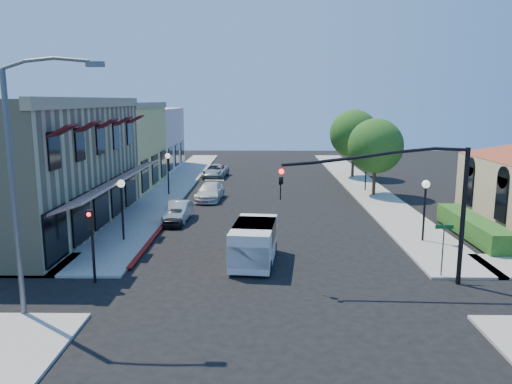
{
  "coord_description": "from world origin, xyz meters",
  "views": [
    {
      "loc": [
        -0.62,
        -19.38,
        7.95
      ],
      "look_at": [
        -0.96,
        9.55,
        2.6
      ],
      "focal_mm": 35.0,
      "sensor_mm": 36.0,
      "label": 1
    }
  ],
  "objects_px": {
    "street_name_sign": "(443,242)",
    "lamppost_right_far": "(366,161)",
    "secondary_signal": "(91,232)",
    "parked_car_b": "(178,211)",
    "parked_car_d": "(215,171)",
    "lamppost_left_far": "(168,163)",
    "signal_mast_arm": "(414,192)",
    "lamppost_left_near": "(122,194)",
    "parked_car_c": "(210,192)",
    "street_tree_b": "(354,134)",
    "white_van": "(254,241)",
    "parked_car_a": "(176,216)",
    "street_tree_a": "(376,146)",
    "cobra_streetlight": "(22,177)",
    "lamppost_right_near": "(425,195)"
  },
  "relations": [
    {
      "from": "secondary_signal",
      "to": "lamppost_right_near",
      "type": "relative_size",
      "value": 0.93
    },
    {
      "from": "parked_car_b",
      "to": "parked_car_c",
      "type": "height_order",
      "value": "parked_car_c"
    },
    {
      "from": "secondary_signal",
      "to": "lamppost_right_near",
      "type": "distance_m",
      "value": 17.77
    },
    {
      "from": "street_tree_b",
      "to": "cobra_streetlight",
      "type": "distance_m",
      "value": 38.45
    },
    {
      "from": "parked_car_b",
      "to": "parked_car_d",
      "type": "xyz_separation_m",
      "value": [
        0.73,
        19.0,
        0.03
      ]
    },
    {
      "from": "signal_mast_arm",
      "to": "lamppost_left_near",
      "type": "distance_m",
      "value": 15.82
    },
    {
      "from": "street_tree_b",
      "to": "street_name_sign",
      "type": "xyz_separation_m",
      "value": [
        -1.3,
        -29.8,
        -2.85
      ]
    },
    {
      "from": "signal_mast_arm",
      "to": "cobra_streetlight",
      "type": "bearing_deg",
      "value": -166.89
    },
    {
      "from": "cobra_streetlight",
      "to": "street_name_sign",
      "type": "height_order",
      "value": "cobra_streetlight"
    },
    {
      "from": "lamppost_left_far",
      "to": "parked_car_a",
      "type": "distance_m",
      "value": 10.49
    },
    {
      "from": "lamppost_right_near",
      "to": "lamppost_right_far",
      "type": "relative_size",
      "value": 1.0
    },
    {
      "from": "street_name_sign",
      "to": "lamppost_right_far",
      "type": "xyz_separation_m",
      "value": [
        1.0,
        21.8,
        1.04
      ]
    },
    {
      "from": "parked_car_c",
      "to": "street_tree_b",
      "type": "bearing_deg",
      "value": 45.87
    },
    {
      "from": "secondary_signal",
      "to": "white_van",
      "type": "bearing_deg",
      "value": 21.8
    },
    {
      "from": "street_tree_b",
      "to": "secondary_signal",
      "type": "distance_m",
      "value": 34.97
    },
    {
      "from": "parked_car_d",
      "to": "lamppost_right_far",
      "type": "bearing_deg",
      "value": -23.17
    },
    {
      "from": "street_tree_b",
      "to": "street_name_sign",
      "type": "height_order",
      "value": "street_tree_b"
    },
    {
      "from": "lamppost_right_far",
      "to": "lamppost_right_near",
      "type": "bearing_deg",
      "value": -90.0
    },
    {
      "from": "street_name_sign",
      "to": "parked_car_b",
      "type": "bearing_deg",
      "value": 141.75
    },
    {
      "from": "cobra_streetlight",
      "to": "lamppost_right_near",
      "type": "relative_size",
      "value": 2.61
    },
    {
      "from": "signal_mast_arm",
      "to": "street_name_sign",
      "type": "height_order",
      "value": "signal_mast_arm"
    },
    {
      "from": "signal_mast_arm",
      "to": "parked_car_c",
      "type": "xyz_separation_m",
      "value": [
        -10.66,
        18.5,
        -3.41
      ]
    },
    {
      "from": "lamppost_right_near",
      "to": "parked_car_d",
      "type": "xyz_separation_m",
      "value": [
        -13.97,
        24.0,
        -2.07
      ]
    },
    {
      "from": "secondary_signal",
      "to": "street_name_sign",
      "type": "relative_size",
      "value": 1.33
    },
    {
      "from": "cobra_streetlight",
      "to": "parked_car_d",
      "type": "bearing_deg",
      "value": 83.82
    },
    {
      "from": "street_tree_a",
      "to": "lamppost_right_far",
      "type": "bearing_deg",
      "value": 98.53
    },
    {
      "from": "parked_car_b",
      "to": "cobra_streetlight",
      "type": "bearing_deg",
      "value": -98.09
    },
    {
      "from": "street_tree_b",
      "to": "parked_car_c",
      "type": "distance_m",
      "value": 18.54
    },
    {
      "from": "secondary_signal",
      "to": "street_name_sign",
      "type": "height_order",
      "value": "secondary_signal"
    },
    {
      "from": "street_tree_a",
      "to": "street_tree_b",
      "type": "relative_size",
      "value": 0.92
    },
    {
      "from": "street_tree_a",
      "to": "lamppost_left_near",
      "type": "distance_m",
      "value": 22.3
    },
    {
      "from": "lamppost_left_near",
      "to": "lamppost_left_far",
      "type": "height_order",
      "value": "same"
    },
    {
      "from": "street_name_sign",
      "to": "white_van",
      "type": "xyz_separation_m",
      "value": [
        -8.5,
        2.01,
        -0.55
      ]
    },
    {
      "from": "parked_car_a",
      "to": "street_tree_a",
      "type": "bearing_deg",
      "value": 35.65
    },
    {
      "from": "street_tree_a",
      "to": "lamppost_left_near",
      "type": "height_order",
      "value": "street_tree_a"
    },
    {
      "from": "lamppost_right_near",
      "to": "parked_car_a",
      "type": "bearing_deg",
      "value": 164.78
    },
    {
      "from": "signal_mast_arm",
      "to": "lamppost_left_far",
      "type": "distance_m",
      "value": 25.07
    },
    {
      "from": "lamppost_right_far",
      "to": "street_tree_b",
      "type": "bearing_deg",
      "value": 87.85
    },
    {
      "from": "parked_car_a",
      "to": "parked_car_c",
      "type": "bearing_deg",
      "value": 82.04
    },
    {
      "from": "signal_mast_arm",
      "to": "parked_car_a",
      "type": "relative_size",
      "value": 2.56
    },
    {
      "from": "white_van",
      "to": "parked_car_d",
      "type": "xyz_separation_m",
      "value": [
        -4.46,
        27.79,
        -0.48
      ]
    },
    {
      "from": "street_tree_b",
      "to": "signal_mast_arm",
      "type": "xyz_separation_m",
      "value": [
        -2.94,
        -30.5,
        -0.46
      ]
    },
    {
      "from": "street_name_sign",
      "to": "lamppost_left_far",
      "type": "relative_size",
      "value": 0.7
    },
    {
      "from": "lamppost_right_far",
      "to": "parked_car_d",
      "type": "bearing_deg",
      "value": 150.2
    },
    {
      "from": "lamppost_right_near",
      "to": "parked_car_c",
      "type": "distance_m",
      "value": 18.03
    },
    {
      "from": "lamppost_left_far",
      "to": "lamppost_right_near",
      "type": "xyz_separation_m",
      "value": [
        17.0,
        -14.0,
        0.0
      ]
    },
    {
      "from": "lamppost_left_near",
      "to": "parked_car_c",
      "type": "relative_size",
      "value": 0.76
    },
    {
      "from": "lamppost_left_far",
      "to": "parked_car_b",
      "type": "bearing_deg",
      "value": -75.66
    },
    {
      "from": "white_van",
      "to": "parked_car_b",
      "type": "relative_size",
      "value": 1.2
    },
    {
      "from": "lamppost_left_near",
      "to": "white_van",
      "type": "height_order",
      "value": "lamppost_left_near"
    }
  ]
}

